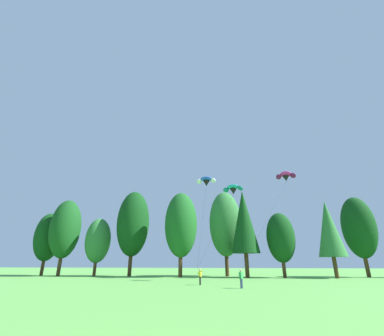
{
  "coord_description": "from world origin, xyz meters",
  "views": [
    {
      "loc": [
        1.83,
        -3.54,
        2.33
      ],
      "look_at": [
        -1.16,
        20.87,
        11.2
      ],
      "focal_mm": 24.54,
      "sensor_mm": 36.0,
      "label": 1
    }
  ],
  "objects_px": {
    "kite_flyer_near": "(200,275)",
    "parafoil_kite_mid_magenta": "(286,176)",
    "kite_flyer_mid": "(241,277)",
    "parafoil_kite_high_blue_white": "(206,181)",
    "parafoil_kite_far_teal": "(233,189)"
  },
  "relations": [
    {
      "from": "parafoil_kite_mid_magenta",
      "to": "parafoil_kite_high_blue_white",
      "type": "bearing_deg",
      "value": -174.15
    },
    {
      "from": "kite_flyer_mid",
      "to": "parafoil_kite_high_blue_white",
      "type": "bearing_deg",
      "value": 105.22
    },
    {
      "from": "kite_flyer_near",
      "to": "parafoil_kite_high_blue_white",
      "type": "xyz_separation_m",
      "value": [
        0.11,
        11.88,
        14.43
      ]
    },
    {
      "from": "kite_flyer_near",
      "to": "kite_flyer_mid",
      "type": "height_order",
      "value": "same"
    },
    {
      "from": "kite_flyer_near",
      "to": "parafoil_kite_mid_magenta",
      "type": "distance_m",
      "value": 24.37
    },
    {
      "from": "parafoil_kite_high_blue_white",
      "to": "parafoil_kite_far_teal",
      "type": "relative_size",
      "value": 1.26
    },
    {
      "from": "parafoil_kite_far_teal",
      "to": "parafoil_kite_mid_magenta",
      "type": "bearing_deg",
      "value": 35.47
    },
    {
      "from": "parafoil_kite_high_blue_white",
      "to": "parafoil_kite_mid_magenta",
      "type": "distance_m",
      "value": 13.64
    },
    {
      "from": "kite_flyer_near",
      "to": "parafoil_kite_mid_magenta",
      "type": "bearing_deg",
      "value": 44.16
    },
    {
      "from": "kite_flyer_near",
      "to": "parafoil_kite_high_blue_white",
      "type": "relative_size",
      "value": 0.12
    },
    {
      "from": "parafoil_kite_high_blue_white",
      "to": "parafoil_kite_mid_magenta",
      "type": "bearing_deg",
      "value": 5.85
    },
    {
      "from": "parafoil_kite_high_blue_white",
      "to": "parafoil_kite_far_teal",
      "type": "bearing_deg",
      "value": -50.89
    },
    {
      "from": "kite_flyer_near",
      "to": "parafoil_kite_far_teal",
      "type": "relative_size",
      "value": 0.15
    },
    {
      "from": "parafoil_kite_mid_magenta",
      "to": "kite_flyer_near",
      "type": "bearing_deg",
      "value": -135.84
    },
    {
      "from": "kite_flyer_near",
      "to": "parafoil_kite_far_teal",
      "type": "height_order",
      "value": "parafoil_kite_far_teal"
    }
  ]
}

